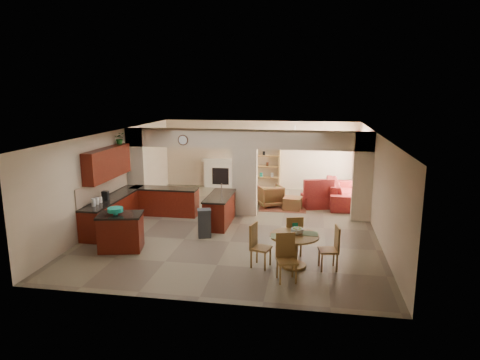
% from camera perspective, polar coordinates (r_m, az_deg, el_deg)
% --- Properties ---
extents(floor, '(10.00, 10.00, 0.00)m').
position_cam_1_polar(floor, '(13.23, -0.05, -5.86)').
color(floor, '#766B51').
rests_on(floor, ground).
extents(ceiling, '(10.00, 10.00, 0.00)m').
position_cam_1_polar(ceiling, '(12.65, -0.05, 6.30)').
color(ceiling, white).
rests_on(ceiling, wall_back).
extents(wall_back, '(8.00, 0.00, 8.00)m').
position_cam_1_polar(wall_back, '(17.74, 2.63, 3.38)').
color(wall_back, beige).
rests_on(wall_back, floor).
extents(wall_front, '(8.00, 0.00, 8.00)m').
position_cam_1_polar(wall_front, '(8.15, -5.94, -7.09)').
color(wall_front, beige).
rests_on(wall_front, floor).
extents(wall_left, '(0.00, 10.00, 10.00)m').
position_cam_1_polar(wall_left, '(14.08, -16.32, 0.64)').
color(wall_left, beige).
rests_on(wall_left, floor).
extents(wall_right, '(0.00, 10.00, 10.00)m').
position_cam_1_polar(wall_right, '(12.84, 17.84, -0.52)').
color(wall_right, beige).
rests_on(wall_right, floor).
extents(partition_left_pier, '(0.60, 0.25, 2.80)m').
position_cam_1_polar(partition_left_pier, '(14.85, -13.62, 1.36)').
color(partition_left_pier, beige).
rests_on(partition_left_pier, floor).
extents(partition_center_pier, '(0.80, 0.25, 2.20)m').
position_cam_1_polar(partition_center_pier, '(13.89, 0.63, -0.28)').
color(partition_center_pier, beige).
rests_on(partition_center_pier, floor).
extents(partition_right_pier, '(0.60, 0.25, 2.80)m').
position_cam_1_polar(partition_right_pier, '(13.77, 16.03, 0.41)').
color(partition_right_pier, beige).
rests_on(partition_right_pier, floor).
extents(partition_header, '(8.00, 0.25, 0.60)m').
position_cam_1_polar(partition_header, '(13.67, 0.65, 5.46)').
color(partition_header, beige).
rests_on(partition_header, partition_center_pier).
extents(kitchen_counter, '(2.52, 3.29, 1.48)m').
position_cam_1_polar(kitchen_counter, '(13.77, -13.76, -3.47)').
color(kitchen_counter, '#440E07').
rests_on(kitchen_counter, floor).
extents(upper_cabinets, '(0.35, 2.40, 0.90)m').
position_cam_1_polar(upper_cabinets, '(13.21, -17.24, 2.15)').
color(upper_cabinets, '#440E07').
rests_on(upper_cabinets, wall_left).
extents(peninsula, '(0.70, 1.85, 0.91)m').
position_cam_1_polar(peninsula, '(13.10, -2.73, -3.96)').
color(peninsula, '#440E07').
rests_on(peninsula, floor).
extents(wall_clock, '(0.34, 0.03, 0.34)m').
position_cam_1_polar(wall_clock, '(13.97, -7.62, 5.30)').
color(wall_clock, '#4D2B19').
rests_on(wall_clock, partition_header).
extents(rug, '(1.60, 1.30, 0.01)m').
position_cam_1_polar(rug, '(15.10, 5.78, -3.63)').
color(rug, brown).
rests_on(rug, floor).
extents(fireplace, '(1.60, 0.35, 1.20)m').
position_cam_1_polar(fireplace, '(17.97, -2.53, 0.95)').
color(fireplace, silver).
rests_on(fireplace, floor).
extents(shelving_unit, '(1.00, 0.32, 1.80)m').
position_cam_1_polar(shelving_unit, '(17.61, 3.68, 1.65)').
color(shelving_unit, olive).
rests_on(shelving_unit, floor).
extents(window_a, '(0.02, 0.90, 1.90)m').
position_cam_1_polar(window_a, '(15.11, 16.47, 0.61)').
color(window_a, white).
rests_on(window_a, wall_right).
extents(window_b, '(0.02, 0.90, 1.90)m').
position_cam_1_polar(window_b, '(16.77, 15.80, 1.74)').
color(window_b, white).
rests_on(window_b, wall_right).
extents(glazed_door, '(0.02, 0.70, 2.10)m').
position_cam_1_polar(glazed_door, '(15.96, 16.09, 0.67)').
color(glazed_door, white).
rests_on(glazed_door, wall_right).
extents(drape_a_left, '(0.10, 0.28, 2.30)m').
position_cam_1_polar(drape_a_left, '(14.52, 16.59, 0.15)').
color(drape_a_left, '#391B17').
rests_on(drape_a_left, wall_right).
extents(drape_a_right, '(0.10, 0.28, 2.30)m').
position_cam_1_polar(drape_a_right, '(15.69, 16.07, 1.04)').
color(drape_a_right, '#391B17').
rests_on(drape_a_right, wall_right).
extents(drape_b_left, '(0.10, 0.28, 2.30)m').
position_cam_1_polar(drape_b_left, '(16.18, 15.88, 1.37)').
color(drape_b_left, '#391B17').
rests_on(drape_b_left, wall_right).
extents(drape_b_right, '(0.10, 0.28, 2.30)m').
position_cam_1_polar(drape_b_right, '(17.35, 15.46, 2.09)').
color(drape_b_right, '#391B17').
rests_on(drape_b_right, wall_right).
extents(ceiling_fan, '(1.00, 1.00, 0.10)m').
position_cam_1_polar(ceiling_fan, '(15.50, 7.32, 6.37)').
color(ceiling_fan, white).
rests_on(ceiling_fan, ceiling).
extents(kitchen_island, '(1.24, 1.00, 0.95)m').
position_cam_1_polar(kitchen_island, '(11.45, -15.60, -6.67)').
color(kitchen_island, '#440E07').
rests_on(kitchen_island, floor).
extents(teal_bowl, '(0.39, 0.39, 0.18)m').
position_cam_1_polar(teal_bowl, '(11.26, -16.28, -4.02)').
color(teal_bowl, '#15957E').
rests_on(teal_bowl, kitchen_island).
extents(trash_can, '(0.42, 0.39, 0.74)m').
position_cam_1_polar(trash_can, '(12.01, -4.78, -5.91)').
color(trash_can, '#2E2F31').
rests_on(trash_can, floor).
extents(dining_table, '(1.14, 1.14, 0.77)m').
position_cam_1_polar(dining_table, '(10.07, 7.22, -8.70)').
color(dining_table, olive).
rests_on(dining_table, floor).
extents(fruit_bowl, '(0.29, 0.29, 0.15)m').
position_cam_1_polar(fruit_bowl, '(10.02, 7.62, -6.76)').
color(fruit_bowl, '#71AD25').
rests_on(fruit_bowl, dining_table).
extents(sofa, '(2.83, 1.18, 0.82)m').
position_cam_1_polar(sofa, '(15.93, 13.60, -1.58)').
color(sofa, maroon).
rests_on(sofa, floor).
extents(chaise, '(1.25, 1.11, 0.42)m').
position_cam_1_polar(chaise, '(15.30, 10.36, -2.76)').
color(chaise, maroon).
rests_on(chaise, floor).
extents(armchair, '(1.08, 1.09, 0.75)m').
position_cam_1_polar(armchair, '(15.14, 4.04, -2.10)').
color(armchair, maroon).
rests_on(armchair, floor).
extents(ottoman, '(0.66, 0.66, 0.43)m').
position_cam_1_polar(ottoman, '(14.81, 7.02, -3.12)').
color(ottoman, maroon).
rests_on(ottoman, floor).
extents(plant, '(0.41, 0.38, 0.36)m').
position_cam_1_polar(plant, '(13.93, -15.73, 5.36)').
color(plant, '#124312').
rests_on(plant, upper_cabinets).
extents(chair_north, '(0.52, 0.52, 1.02)m').
position_cam_1_polar(chair_north, '(10.70, 7.15, -7.20)').
color(chair_north, olive).
rests_on(chair_north, floor).
extents(chair_east, '(0.48, 0.48, 1.02)m').
position_cam_1_polar(chair_east, '(10.08, 12.20, -8.62)').
color(chair_east, olive).
rests_on(chair_east, floor).
extents(chair_south, '(0.51, 0.51, 1.02)m').
position_cam_1_polar(chair_south, '(9.41, 6.17, -9.93)').
color(chair_south, olive).
rests_on(chair_south, floor).
extents(chair_west, '(0.51, 0.51, 1.02)m').
position_cam_1_polar(chair_west, '(10.03, 2.36, -8.45)').
color(chair_west, olive).
rests_on(chair_west, floor).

